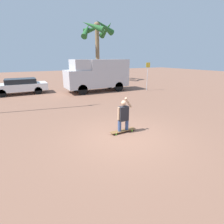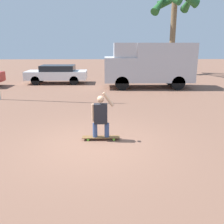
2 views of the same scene
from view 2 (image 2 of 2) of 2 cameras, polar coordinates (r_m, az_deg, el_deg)
ground_plane at (r=7.36m, az=-4.20°, el=-7.48°), size 80.00×80.00×0.00m
skateboard at (r=7.69m, az=-2.53°, el=-5.78°), size 1.14×0.23×0.09m
person_skateboarder at (r=7.46m, az=-2.60°, el=-0.67°), size 0.68×0.22×1.39m
camper_van at (r=16.79m, az=8.66°, el=10.95°), size 5.72×2.19×2.88m
parked_car_white at (r=18.87m, az=-12.47°, el=8.58°), size 4.36×1.79×1.32m
palm_tree_near_van at (r=24.78m, az=14.06°, el=22.60°), size 4.20×4.45×7.63m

